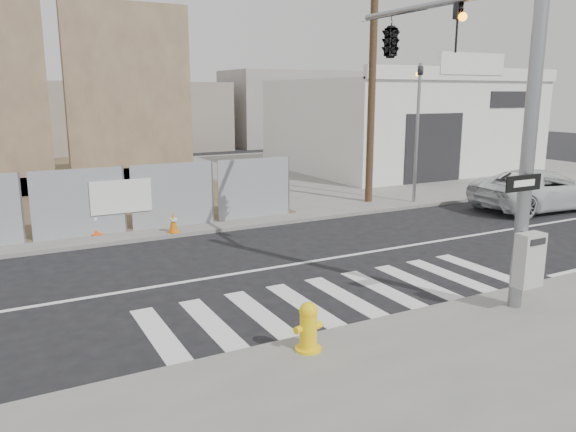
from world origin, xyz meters
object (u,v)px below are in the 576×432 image
signal_pole (430,68)px  fire_hydrant (308,327)px  auto_shop (399,124)px  traffic_cone_c (95,222)px  traffic_cone_d (173,223)px  suv (541,189)px

signal_pole → fire_hydrant: (-4.57, -2.50, -4.25)m
signal_pole → fire_hydrant: 6.73m
auto_shop → traffic_cone_c: (-17.77, -7.85, -2.04)m
fire_hydrant → traffic_cone_d: bearing=69.2°
signal_pole → auto_shop: bearing=52.5°
signal_pole → traffic_cone_c: (-6.27, 7.17, -4.29)m
signal_pole → auto_shop: size_ratio=0.58×
traffic_cone_c → traffic_cone_d: size_ratio=1.23×
auto_shop → traffic_cone_d: (-15.66, -8.75, -2.11)m
auto_shop → suv: (-2.44, -11.26, -1.79)m
fire_hydrant → traffic_cone_c: 9.82m
fire_hydrant → traffic_cone_c: (-1.70, 9.67, -0.04)m
suv → traffic_cone_d: 13.47m
suv → signal_pole: bearing=116.8°
traffic_cone_c → traffic_cone_d: 2.30m
auto_shop → fire_hydrant: 23.86m
signal_pole → traffic_cone_d: size_ratio=11.29×
fire_hydrant → suv: (13.64, 6.25, 0.22)m
suv → traffic_cone_d: bearing=83.6°
fire_hydrant → traffic_cone_d: (0.41, 8.77, -0.11)m
auto_shop → fire_hydrant: bearing=-132.5°
signal_pole → traffic_cone_c: size_ratio=9.19×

